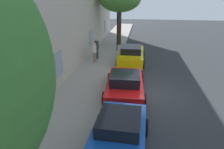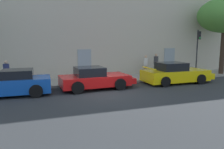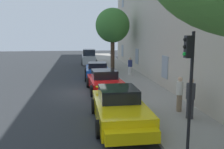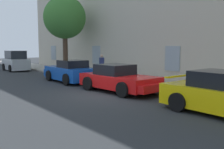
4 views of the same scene
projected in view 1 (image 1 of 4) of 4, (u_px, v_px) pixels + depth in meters
ground_plane at (147, 93)px, 11.58m from camera, size 80.00×80.00×0.00m
sidewalk at (84, 88)px, 12.07m from camera, size 60.00×3.12×0.14m
sportscar_red_lead at (117, 143)px, 6.77m from camera, size 4.52×2.21×1.44m
sportscar_yellow_flank at (125, 83)px, 11.44m from camera, size 4.77×2.42×1.40m
sportscar_white_middle at (131, 55)px, 16.95m from camera, size 5.11×2.27×1.50m
traffic_light at (118, 25)px, 19.20m from camera, size 0.22×0.36×3.77m
pedestrian_admiring at (95, 52)px, 16.37m from camera, size 0.36×0.36×1.69m
pedestrian_strolling at (97, 48)px, 17.29m from camera, size 0.40×0.40×1.80m
pedestrian_bystander at (28, 136)px, 6.65m from camera, size 0.54×0.54×1.58m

